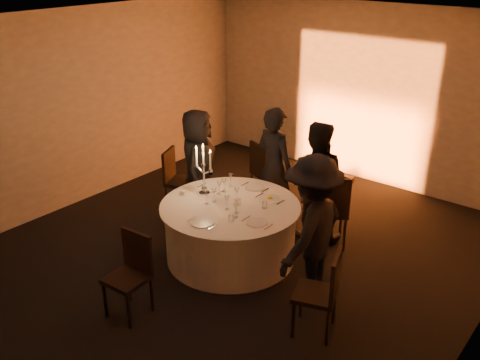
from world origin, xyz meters
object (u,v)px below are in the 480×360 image
Objects in this scene: coffee_cup at (183,193)px; banquet_table at (230,231)px; guest_right at (312,230)px; chair_front at (131,269)px; chair_back_left at (264,169)px; guest_back_left at (274,166)px; chair_right at (323,289)px; candelabra at (204,177)px; guest_back_right at (315,182)px; guest_left at (198,164)px; chair_left at (176,176)px; chair_back_right at (330,207)px.

banquet_table is at bearing 12.75° from coffee_cup.
guest_right is at bearing -3.76° from banquet_table.
coffee_cup is at bearing 107.49° from chair_front.
guest_back_left is (0.48, -0.40, 0.31)m from chair_back_left.
chair_right is 0.56× the size of guest_back_left.
chair_right is 1.37× the size of candelabra.
guest_back_right is 2.40× the size of candelabra.
guest_left reaches higher than chair_right.
guest_back_left is at bearing 86.72° from chair_front.
guest_right is at bearing 158.65° from chair_back_left.
guest_back_right is 1.40m from guest_right.
guest_back_right reaches higher than chair_back_left.
guest_left is at bearing 150.88° from banquet_table.
chair_back_left is at bearing -152.28° from chair_right.
chair_left is 2.48m from chair_back_right.
chair_right is 2.62m from guest_back_left.
guest_back_right is (0.69, 2.68, 0.31)m from chair_front.
banquet_table is 1.08× the size of guest_left.
chair_left is 1.31m from candelabra.
chair_back_right reaches higher than chair_left.
candelabra is at bearing -160.96° from guest_left.
chair_right is at bearing 81.57° from chair_back_right.
chair_back_left is at bearing 112.08° from banquet_table.
guest_left is 15.20× the size of coffee_cup.
candelabra is (-1.74, 0.12, 0.13)m from guest_right.
guest_right is at bearing -4.05° from candelabra.
guest_back_left reaches higher than banquet_table.
guest_right is (0.39, -1.12, 0.28)m from chair_back_right.
coffee_cup is (-0.56, 1.39, 0.26)m from chair_front.
guest_right is (1.39, 1.47, 0.34)m from chair_front.
banquet_table is 0.80m from candelabra.
chair_right reaches higher than coffee_cup.
guest_back_right is (1.22, -0.49, 0.29)m from chair_back_left.
banquet_table is at bearing -127.67° from chair_right.
coffee_cup is at bearing -152.56° from chair_left.
guest_left is (-2.02, -0.40, 0.23)m from chair_back_right.
guest_back_left is at bearing 98.34° from banquet_table.
chair_back_left reaches higher than chair_left.
banquet_table is 1.33m from guest_back_left.
banquet_table is 16.36× the size of coffee_cup.
chair_front is 2.79m from guest_back_left.
candelabra is at bearing 43.56° from coffee_cup.
guest_back_left is at bearing -88.15° from chair_left.
guest_back_left is 1.47m from coffee_cup.
chair_right is at bearing -18.02° from banquet_table.
candelabra is at bearing 84.03° from guest_back_left.
coffee_cup is (-1.56, -1.20, 0.19)m from chair_back_right.
guest_back_right is at bearing -52.24° from chair_back_right.
chair_left is 1.01× the size of chair_front.
guest_left is 0.94× the size of guest_right.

